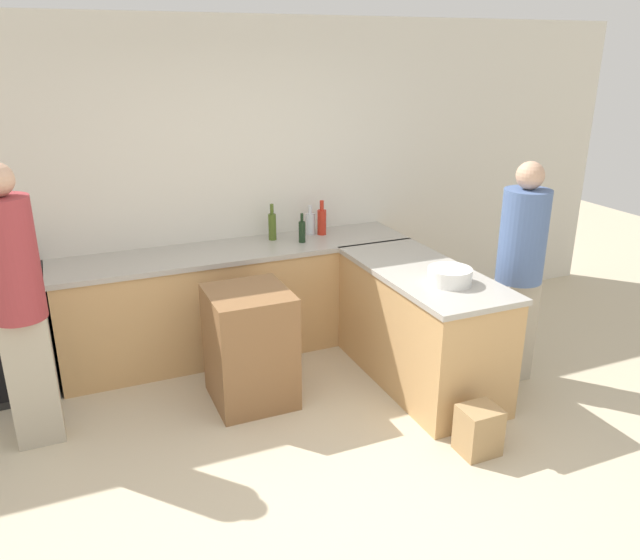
{
  "coord_description": "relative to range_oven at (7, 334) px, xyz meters",
  "views": [
    {
      "loc": [
        -1.29,
        -2.72,
        2.43
      ],
      "look_at": [
        0.29,
        0.96,
        0.95
      ],
      "focal_mm": 35.0,
      "sensor_mm": 36.0,
      "label": 1
    }
  ],
  "objects": [
    {
      "name": "ground_plane",
      "position": [
        1.77,
        -2.03,
        -0.46
      ],
      "size": [
        14.0,
        14.0,
        0.0
      ],
      "primitive_type": "plane",
      "color": "beige"
    },
    {
      "name": "counter_peninsula",
      "position": [
        2.89,
        -1.07,
        -0.0
      ],
      "size": [
        0.69,
        1.55,
        0.9
      ],
      "color": "tan",
      "rests_on": "ground_plane"
    },
    {
      "name": "island_table",
      "position": [
        1.61,
        -0.84,
        -0.03
      ],
      "size": [
        0.56,
        0.59,
        0.85
      ],
      "color": "brown",
      "rests_on": "ground_plane"
    },
    {
      "name": "counter_back",
      "position": [
        1.77,
        -0.0,
        -0.0
      ],
      "size": [
        2.93,
        0.64,
        0.9
      ],
      "color": "tan",
      "rests_on": "ground_plane"
    },
    {
      "name": "person_at_peninsula",
      "position": [
        3.56,
        -1.33,
        0.47
      ],
      "size": [
        0.34,
        0.34,
        1.7
      ],
      "color": "#ADA38E",
      "rests_on": "ground_plane"
    },
    {
      "name": "vinegar_bottle_clear",
      "position": [
        2.49,
        0.15,
        0.55
      ],
      "size": [
        0.08,
        0.08,
        0.26
      ],
      "color": "silver",
      "rests_on": "counter_back"
    },
    {
      "name": "hot_sauce_bottle",
      "position": [
        2.58,
        0.1,
        0.57
      ],
      "size": [
        0.08,
        0.08,
        0.3
      ],
      "color": "red",
      "rests_on": "counter_back"
    },
    {
      "name": "paper_bag",
      "position": [
        2.74,
        -2.04,
        -0.3
      ],
      "size": [
        0.25,
        0.22,
        0.32
      ],
      "color": "#A88456",
      "rests_on": "ground_plane"
    },
    {
      "name": "wine_bottle_dark",
      "position": [
        2.33,
        -0.05,
        0.55
      ],
      "size": [
        0.06,
        0.06,
        0.25
      ],
      "color": "black",
      "rests_on": "counter_back"
    },
    {
      "name": "wall_back",
      "position": [
        1.77,
        0.33,
        0.89
      ],
      "size": [
        8.0,
        0.06,
        2.7
      ],
      "color": "silver",
      "rests_on": "ground_plane"
    },
    {
      "name": "person_by_range",
      "position": [
        0.18,
        -0.8,
        0.55
      ],
      "size": [
        0.32,
        0.32,
        1.84
      ],
      "color": "#ADA38E",
      "rests_on": "ground_plane"
    },
    {
      "name": "mixing_bowl",
      "position": [
        2.91,
        -1.38,
        0.5
      ],
      "size": [
        0.31,
        0.31,
        0.11
      ],
      "color": "white",
      "rests_on": "counter_peninsula"
    },
    {
      "name": "olive_oil_bottle",
      "position": [
        2.13,
        0.12,
        0.57
      ],
      "size": [
        0.07,
        0.07,
        0.31
      ],
      "color": "#475B1E",
      "rests_on": "counter_back"
    },
    {
      "name": "range_oven",
      "position": [
        0.0,
        0.0,
        0.0
      ],
      "size": [
        0.61,
        0.6,
        0.92
      ],
      "color": "black",
      "rests_on": "ground_plane"
    }
  ]
}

